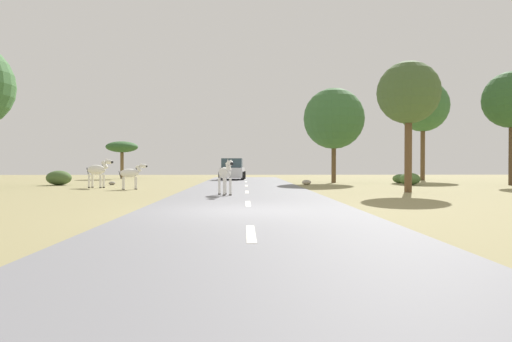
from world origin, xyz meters
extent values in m
plane|color=#8E8456|center=(0.00, 0.00, 0.00)|extent=(90.00, 90.00, 0.00)
cube|color=slate|center=(0.21, 0.00, 0.03)|extent=(6.00, 64.00, 0.05)
cube|color=silver|center=(0.21, -4.00, 0.05)|extent=(0.16, 2.00, 0.01)
cube|color=silver|center=(0.21, 2.00, 0.05)|extent=(0.16, 2.00, 0.01)
cube|color=silver|center=(0.21, 8.00, 0.05)|extent=(0.16, 2.00, 0.01)
cube|color=silver|center=(0.21, 14.00, 0.05)|extent=(0.16, 2.00, 0.01)
cube|color=silver|center=(0.21, 20.00, 0.05)|extent=(0.16, 2.00, 0.01)
cube|color=silver|center=(0.21, 26.00, 0.05)|extent=(0.16, 2.00, 0.01)
ellipsoid|color=silver|center=(-0.69, 6.05, 0.93)|extent=(0.72, 1.07, 0.47)
cylinder|color=silver|center=(-0.70, 5.70, 0.39)|extent=(0.13, 0.13, 0.68)
cylinder|color=#28231E|center=(-0.70, 5.70, 0.07)|extent=(0.15, 0.15, 0.05)
cylinder|color=silver|center=(-0.46, 5.79, 0.39)|extent=(0.13, 0.13, 0.68)
cylinder|color=#28231E|center=(-0.46, 5.79, 0.07)|extent=(0.15, 0.15, 0.05)
cylinder|color=silver|center=(-0.92, 6.31, 0.39)|extent=(0.13, 0.13, 0.68)
cylinder|color=#28231E|center=(-0.92, 6.31, 0.07)|extent=(0.15, 0.15, 0.05)
cylinder|color=silver|center=(-0.69, 6.40, 0.39)|extent=(0.13, 0.13, 0.68)
cylinder|color=#28231E|center=(-0.69, 6.40, 0.07)|extent=(0.15, 0.15, 0.05)
cylinder|color=silver|center=(-0.53, 5.60, 1.17)|extent=(0.29, 0.40, 0.40)
cube|color=black|center=(-0.53, 5.60, 1.25)|extent=(0.15, 0.32, 0.28)
ellipsoid|color=silver|center=(-0.45, 5.38, 1.32)|extent=(0.32, 0.47, 0.22)
ellipsoid|color=black|center=(-0.39, 5.22, 1.30)|extent=(0.17, 0.19, 0.13)
cone|color=silver|center=(-0.55, 5.46, 1.43)|extent=(0.10, 0.10, 0.13)
cone|color=silver|center=(-0.43, 5.50, 1.43)|extent=(0.10, 0.10, 0.13)
cylinder|color=black|center=(-0.86, 6.52, 0.84)|extent=(0.08, 0.14, 0.40)
ellipsoid|color=silver|center=(-8.02, 12.78, 0.99)|extent=(1.20, 0.78, 0.53)
cylinder|color=silver|center=(-7.72, 12.53, 0.38)|extent=(0.14, 0.14, 0.76)
cylinder|color=#28231E|center=(-7.72, 12.53, 0.03)|extent=(0.16, 0.16, 0.05)
cylinder|color=silver|center=(-7.63, 12.80, 0.38)|extent=(0.14, 0.14, 0.76)
cylinder|color=#28231E|center=(-7.63, 12.80, 0.03)|extent=(0.16, 0.16, 0.05)
cylinder|color=silver|center=(-8.41, 12.76, 0.38)|extent=(0.14, 0.14, 0.76)
cylinder|color=#28231E|center=(-8.41, 12.76, 0.03)|extent=(0.16, 0.16, 0.05)
cylinder|color=silver|center=(-8.32, 13.03, 0.38)|extent=(0.14, 0.14, 0.76)
cylinder|color=#28231E|center=(-8.32, 13.03, 0.03)|extent=(0.16, 0.16, 0.05)
cylinder|color=silver|center=(-7.51, 12.61, 1.26)|extent=(0.44, 0.32, 0.45)
cube|color=black|center=(-7.51, 12.61, 1.35)|extent=(0.36, 0.16, 0.31)
ellipsoid|color=silver|center=(-7.26, 12.52, 1.43)|extent=(0.53, 0.35, 0.24)
ellipsoid|color=black|center=(-7.08, 12.46, 1.41)|extent=(0.21, 0.19, 0.15)
cone|color=silver|center=(-7.40, 12.49, 1.55)|extent=(0.12, 0.12, 0.14)
cone|color=silver|center=(-7.35, 12.63, 1.55)|extent=(0.12, 0.12, 0.14)
cylinder|color=black|center=(-8.55, 12.96, 0.89)|extent=(0.16, 0.09, 0.45)
ellipsoid|color=silver|center=(-5.78, 11.09, 0.84)|extent=(1.02, 0.74, 0.45)
cylinder|color=silver|center=(-5.45, 11.11, 0.32)|extent=(0.13, 0.13, 0.65)
cylinder|color=#28231E|center=(-5.45, 11.11, 0.02)|extent=(0.14, 0.14, 0.04)
cylinder|color=silver|center=(-5.55, 11.33, 0.32)|extent=(0.13, 0.13, 0.65)
cylinder|color=#28231E|center=(-5.55, 11.33, 0.02)|extent=(0.14, 0.14, 0.04)
cylinder|color=silver|center=(-6.01, 10.85, 0.32)|extent=(0.13, 0.13, 0.65)
cylinder|color=#28231E|center=(-6.01, 10.85, 0.02)|extent=(0.14, 0.14, 0.04)
cylinder|color=silver|center=(-6.11, 11.07, 0.32)|extent=(0.13, 0.13, 0.65)
cylinder|color=#28231E|center=(-6.11, 11.07, 0.02)|extent=(0.14, 0.14, 0.04)
cylinder|color=silver|center=(-5.37, 11.28, 1.07)|extent=(0.38, 0.30, 0.38)
cube|color=black|center=(-5.37, 11.28, 1.15)|extent=(0.30, 0.16, 0.26)
ellipsoid|color=silver|center=(-5.16, 11.37, 1.21)|extent=(0.45, 0.33, 0.21)
ellipsoid|color=black|center=(-5.01, 11.44, 1.19)|extent=(0.18, 0.17, 0.12)
cone|color=silver|center=(-5.23, 11.27, 1.31)|extent=(0.10, 0.10, 0.12)
cone|color=silver|center=(-5.28, 11.38, 1.31)|extent=(0.10, 0.10, 0.12)
cylinder|color=black|center=(-6.21, 10.90, 0.75)|extent=(0.14, 0.09, 0.38)
cube|color=silver|center=(-0.88, 25.07, 0.63)|extent=(2.00, 4.28, 0.80)
cube|color=#334751|center=(-0.89, 24.87, 1.41)|extent=(1.74, 2.28, 0.76)
cube|color=black|center=(-0.78, 27.22, 0.36)|extent=(1.72, 0.24, 0.24)
cylinder|color=black|center=(0.08, 26.37, 0.39)|extent=(0.25, 0.69, 0.68)
cylinder|color=black|center=(-1.72, 26.46, 0.39)|extent=(0.25, 0.69, 0.68)
cylinder|color=black|center=(-0.05, 23.67, 0.39)|extent=(0.25, 0.69, 0.68)
cylinder|color=black|center=(-1.84, 23.76, 0.39)|extent=(0.25, 0.69, 0.68)
cylinder|color=#4C3823|center=(16.63, 15.28, 1.95)|extent=(0.34, 0.34, 3.90)
sphere|color=#2D5628|center=(16.63, 15.28, 5.29)|extent=(3.49, 3.49, 3.49)
cylinder|color=brown|center=(-11.00, 28.81, 1.20)|extent=(0.30, 0.30, 2.40)
ellipsoid|color=#2D5628|center=(-11.00, 28.81, 2.90)|extent=(2.84, 2.84, 1.00)
cylinder|color=brown|center=(7.62, 8.42, 1.72)|extent=(0.33, 0.33, 3.44)
sphere|color=#425B2D|center=(7.62, 8.42, 4.58)|extent=(2.85, 2.85, 2.85)
cylinder|color=brown|center=(14.71, 24.28, 2.21)|extent=(0.36, 0.36, 4.41)
sphere|color=#386633|center=(14.71, 24.28, 6.08)|extent=(4.17, 4.17, 4.17)
cylinder|color=brown|center=(6.37, 19.29, 1.41)|extent=(0.32, 0.32, 2.81)
sphere|color=#386633|center=(6.37, 19.29, 4.51)|extent=(4.26, 4.26, 4.26)
ellipsoid|color=#4C7038|center=(10.79, 18.45, 0.31)|extent=(1.03, 0.93, 0.62)
ellipsoid|color=#4C7038|center=(10.39, 15.59, 0.38)|extent=(1.27, 1.15, 0.76)
ellipsoid|color=#425B2D|center=(-11.42, 16.09, 0.45)|extent=(1.51, 1.36, 0.91)
ellipsoid|color=#A89E8C|center=(4.00, 16.04, 0.16)|extent=(0.57, 0.50, 0.32)
ellipsoid|color=gray|center=(-8.24, 16.41, 0.11)|extent=(0.42, 0.34, 0.21)
camera|label=1|loc=(0.09, -11.80, 1.26)|focal=31.24mm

